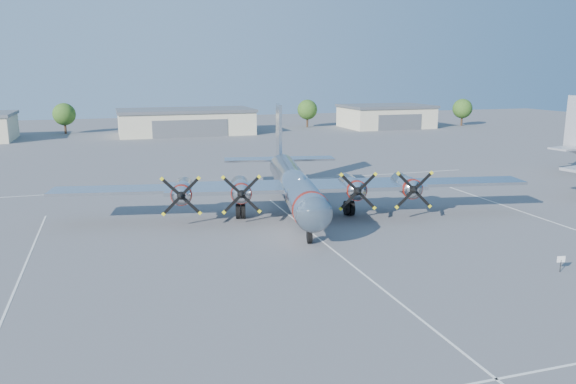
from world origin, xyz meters
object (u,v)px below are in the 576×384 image
object	(u,v)px
info_placard	(561,261)
tree_west	(64,114)
hangar_center	(186,121)
tree_east	(307,110)
tree_far_east	(462,109)
hangar_east	(386,116)
main_bomber_b29	(293,212)

from	to	relation	value
info_placard	tree_west	bearing A→B (deg)	118.79
hangar_center	info_placard	distance (m)	94.71
tree_east	tree_far_east	size ratio (longest dim) A/B	1.00
hangar_east	tree_east	distance (m)	19.04
tree_west	tree_east	world-z (taller)	same
hangar_east	info_placard	size ratio (longest dim) A/B	18.22
hangar_east	main_bomber_b29	bearing A→B (deg)	-123.11
hangar_center	tree_west	world-z (taller)	tree_west
tree_east	info_placard	xyz separation A→B (m)	(-17.07, -99.84, -3.43)
hangar_east	main_bomber_b29	xyz separation A→B (m)	(-47.26, -72.47, -2.71)
hangar_center	tree_far_east	size ratio (longest dim) A/B	4.31
hangar_center	tree_west	size ratio (longest dim) A/B	4.31
hangar_center	tree_far_east	xyz separation A→B (m)	(68.00, -1.96, 1.51)
main_bomber_b29	info_placard	xyz separation A→B (m)	(12.18, -21.34, 0.80)
hangar_center	tree_east	bearing A→B (deg)	11.38
hangar_center	info_placard	world-z (taller)	hangar_center
hangar_center	tree_east	xyz separation A→B (m)	(30.00, 6.04, 1.51)
tree_far_east	main_bomber_b29	world-z (taller)	tree_far_east
hangar_east	tree_far_east	distance (m)	20.15
tree_far_east	main_bomber_b29	distance (m)	97.53
tree_far_east	main_bomber_b29	size ratio (longest dim) A/B	0.15
hangar_east	tree_west	distance (m)	73.46
hangar_center	tree_far_east	distance (m)	68.05
tree_west	tree_far_east	bearing A→B (deg)	-6.14
hangar_center	main_bomber_b29	bearing A→B (deg)	-89.41
hangar_east	main_bomber_b29	distance (m)	86.56
main_bomber_b29	hangar_east	bearing A→B (deg)	67.53
tree_east	tree_west	bearing A→B (deg)	177.92
tree_far_east	hangar_east	bearing A→B (deg)	174.39
hangar_east	main_bomber_b29	world-z (taller)	hangar_east
hangar_center	hangar_east	xyz separation A→B (m)	(48.00, 0.00, 0.00)
tree_west	info_placard	distance (m)	108.73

